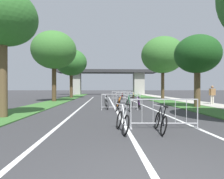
{
  "coord_description": "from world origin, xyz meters",
  "views": [
    {
      "loc": [
        -0.81,
        -2.44,
        1.42
      ],
      "look_at": [
        0.2,
        21.6,
        1.29
      ],
      "focal_mm": 31.51,
      "sensor_mm": 36.0,
      "label": 1
    }
  ],
  "objects_px": {
    "tree_right_cypress_far": "(197,55)",
    "crowd_barrier_second": "(120,102)",
    "crowd_barrier_nearest": "(164,114)",
    "bicycle_blue_8": "(132,96)",
    "crowd_barrier_third": "(128,98)",
    "bicycle_orange_6": "(118,105)",
    "bicycle_white_0": "(122,121)",
    "bicycle_yellow_2": "(133,97)",
    "bicycle_silver_7": "(106,103)",
    "tree_left_maple_mid": "(71,63)",
    "bicycle_red_1": "(122,97)",
    "tree_left_pine_far": "(54,50)",
    "bicycle_purple_5": "(139,104)",
    "tree_right_pine_near": "(163,55)",
    "crowd_barrier_fourth": "(121,95)",
    "bicycle_teal_4": "(129,99)",
    "bicycle_green_9": "(129,105)",
    "tree_left_oak_near": "(3,18)",
    "pedestrian_in_red_jacket": "(212,93)",
    "bicycle_black_3": "(161,122)"
  },
  "relations": [
    {
      "from": "bicycle_red_1",
      "to": "bicycle_purple_5",
      "type": "height_order",
      "value": "bicycle_purple_5"
    },
    {
      "from": "tree_right_cypress_far",
      "to": "crowd_barrier_second",
      "type": "xyz_separation_m",
      "value": [
        -5.84,
        -1.23,
        -3.38
      ]
    },
    {
      "from": "bicycle_red_1",
      "to": "bicycle_yellow_2",
      "type": "bearing_deg",
      "value": 153.2
    },
    {
      "from": "tree_right_pine_near",
      "to": "bicycle_white_0",
      "type": "height_order",
      "value": "tree_right_pine_near"
    },
    {
      "from": "bicycle_purple_5",
      "to": "bicycle_silver_7",
      "type": "relative_size",
      "value": 0.98
    },
    {
      "from": "tree_left_oak_near",
      "to": "bicycle_yellow_2",
      "type": "xyz_separation_m",
      "value": [
        8.53,
        14.91,
        -4.42
      ]
    },
    {
      "from": "pedestrian_in_red_jacket",
      "to": "tree_left_pine_far",
      "type": "bearing_deg",
      "value": -26.22
    },
    {
      "from": "crowd_barrier_fourth",
      "to": "bicycle_blue_8",
      "type": "xyz_separation_m",
      "value": [
        1.48,
        0.52,
        -0.14
      ]
    },
    {
      "from": "crowd_barrier_third",
      "to": "bicycle_teal_4",
      "type": "bearing_deg",
      "value": 78.28
    },
    {
      "from": "crowd_barrier_second",
      "to": "bicycle_red_1",
      "type": "bearing_deg",
      "value": 83.94
    },
    {
      "from": "bicycle_yellow_2",
      "to": "bicycle_silver_7",
      "type": "relative_size",
      "value": 0.95
    },
    {
      "from": "crowd_barrier_fourth",
      "to": "tree_right_pine_near",
      "type": "bearing_deg",
      "value": -24.66
    },
    {
      "from": "bicycle_white_0",
      "to": "bicycle_silver_7",
      "type": "height_order",
      "value": "bicycle_silver_7"
    },
    {
      "from": "tree_left_oak_near",
      "to": "bicycle_orange_6",
      "type": "relative_size",
      "value": 3.71
    },
    {
      "from": "tree_left_maple_mid",
      "to": "bicycle_red_1",
      "type": "relative_size",
      "value": 4.42
    },
    {
      "from": "tree_right_cypress_far",
      "to": "crowd_barrier_fourth",
      "type": "distance_m",
      "value": 12.35
    },
    {
      "from": "crowd_barrier_third",
      "to": "bicycle_orange_6",
      "type": "height_order",
      "value": "crowd_barrier_third"
    },
    {
      "from": "bicycle_teal_4",
      "to": "bicycle_green_9",
      "type": "relative_size",
      "value": 0.94
    },
    {
      "from": "bicycle_red_1",
      "to": "bicycle_silver_7",
      "type": "bearing_deg",
      "value": 90.13
    },
    {
      "from": "pedestrian_in_red_jacket",
      "to": "bicycle_blue_8",
      "type": "bearing_deg",
      "value": -66.67
    },
    {
      "from": "bicycle_black_3",
      "to": "pedestrian_in_red_jacket",
      "type": "xyz_separation_m",
      "value": [
        7.48,
        10.2,
        0.66
      ]
    },
    {
      "from": "tree_right_cypress_far",
      "to": "bicycle_teal_4",
      "type": "height_order",
      "value": "tree_right_cypress_far"
    },
    {
      "from": "tree_left_oak_near",
      "to": "bicycle_green_9",
      "type": "relative_size",
      "value": 3.55
    },
    {
      "from": "crowd_barrier_nearest",
      "to": "bicycle_blue_8",
      "type": "relative_size",
      "value": 1.47
    },
    {
      "from": "crowd_barrier_third",
      "to": "pedestrian_in_red_jacket",
      "type": "bearing_deg",
      "value": -20.29
    },
    {
      "from": "tree_left_maple_mid",
      "to": "bicycle_blue_8",
      "type": "height_order",
      "value": "tree_left_maple_mid"
    },
    {
      "from": "tree_left_pine_far",
      "to": "tree_left_maple_mid",
      "type": "relative_size",
      "value": 1.04
    },
    {
      "from": "tree_right_pine_near",
      "to": "bicycle_blue_8",
      "type": "relative_size",
      "value": 4.52
    },
    {
      "from": "bicycle_red_1",
      "to": "tree_left_pine_far",
      "type": "bearing_deg",
      "value": 39.43
    },
    {
      "from": "crowd_barrier_fourth",
      "to": "bicycle_red_1",
      "type": "height_order",
      "value": "crowd_barrier_fourth"
    },
    {
      "from": "bicycle_white_0",
      "to": "bicycle_blue_8",
      "type": "xyz_separation_m",
      "value": [
        3.12,
        19.29,
        0.03
      ]
    },
    {
      "from": "crowd_barrier_second",
      "to": "bicycle_blue_8",
      "type": "relative_size",
      "value": 1.46
    },
    {
      "from": "bicycle_silver_7",
      "to": "bicycle_green_9",
      "type": "xyz_separation_m",
      "value": [
        1.41,
        -1.13,
        -0.02
      ]
    },
    {
      "from": "tree_left_oak_near",
      "to": "bicycle_teal_4",
      "type": "distance_m",
      "value": 12.96
    },
    {
      "from": "tree_right_cypress_far",
      "to": "bicycle_green_9",
      "type": "height_order",
      "value": "tree_right_cypress_far"
    },
    {
      "from": "bicycle_green_9",
      "to": "bicycle_blue_8",
      "type": "bearing_deg",
      "value": 74.65
    },
    {
      "from": "tree_right_cypress_far",
      "to": "bicycle_white_0",
      "type": "bearing_deg",
      "value": -128.7
    },
    {
      "from": "tree_right_pine_near",
      "to": "bicycle_purple_5",
      "type": "relative_size",
      "value": 4.51
    },
    {
      "from": "bicycle_orange_6",
      "to": "bicycle_blue_8",
      "type": "distance_m",
      "value": 13.53
    },
    {
      "from": "tree_left_oak_near",
      "to": "crowd_barrier_fourth",
      "type": "relative_size",
      "value": 2.55
    },
    {
      "from": "crowd_barrier_third",
      "to": "bicycle_red_1",
      "type": "height_order",
      "value": "crowd_barrier_third"
    },
    {
      "from": "bicycle_red_1",
      "to": "pedestrian_in_red_jacket",
      "type": "bearing_deg",
      "value": 137.91
    },
    {
      "from": "tree_right_cypress_far",
      "to": "bicycle_purple_5",
      "type": "xyz_separation_m",
      "value": [
        -4.45,
        -0.65,
        -3.54
      ]
    },
    {
      "from": "tree_right_cypress_far",
      "to": "bicycle_white_0",
      "type": "distance_m",
      "value": 10.65
    },
    {
      "from": "crowd_barrier_third",
      "to": "bicycle_green_9",
      "type": "bearing_deg",
      "value": -96.82
    },
    {
      "from": "tree_right_cypress_far",
      "to": "crowd_barrier_third",
      "type": "distance_m",
      "value": 7.43
    },
    {
      "from": "bicycle_purple_5",
      "to": "bicycle_orange_6",
      "type": "xyz_separation_m",
      "value": [
        -1.52,
        -1.13,
        0.01
      ]
    },
    {
      "from": "bicycle_teal_4",
      "to": "bicycle_silver_7",
      "type": "xyz_separation_m",
      "value": [
        -2.28,
        -5.87,
        0.03
      ]
    },
    {
      "from": "bicycle_yellow_2",
      "to": "crowd_barrier_fourth",
      "type": "bearing_deg",
      "value": 160.74
    },
    {
      "from": "tree_right_pine_near",
      "to": "crowd_barrier_nearest",
      "type": "distance_m",
      "value": 17.47
    }
  ]
}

